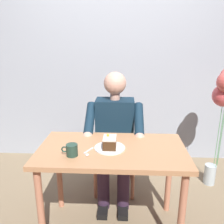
{
  "coord_description": "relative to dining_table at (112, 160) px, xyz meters",
  "views": [
    {
      "loc": [
        -0.08,
        1.59,
        1.49
      ],
      "look_at": [
        0.0,
        -0.1,
        0.97
      ],
      "focal_mm": 37.69,
      "sensor_mm": 36.0,
      "label": 1
    }
  ],
  "objects": [
    {
      "name": "seated_person",
      "position": [
        0.0,
        -0.47,
        0.01
      ],
      "size": [
        0.53,
        0.58,
        1.22
      ],
      "color": "#122839",
      "rests_on": "ground"
    },
    {
      "name": "dessert_spoon",
      "position": [
        0.17,
        0.09,
        0.1
      ],
      "size": [
        0.06,
        0.14,
        0.01
      ],
      "color": "silver",
      "rests_on": "dining_table"
    },
    {
      "name": "dessert_plate",
      "position": [
        0.02,
        0.01,
        0.1
      ],
      "size": [
        0.23,
        0.23,
        0.01
      ],
      "primitive_type": "cylinder",
      "color": "white",
      "rests_on": "dining_table"
    },
    {
      "name": "cafe_rear_panel",
      "position": [
        0.0,
        -1.34,
        0.87
      ],
      "size": [
        6.4,
        0.12,
        3.0
      ],
      "primitive_type": "cube",
      "color": "#9EA7B3",
      "rests_on": "ground"
    },
    {
      "name": "coffee_cup",
      "position": [
        0.27,
        0.13,
        0.14
      ],
      "size": [
        0.12,
        0.08,
        0.08
      ],
      "color": "#244033",
      "rests_on": "dining_table"
    },
    {
      "name": "dining_table",
      "position": [
        0.0,
        0.0,
        0.0
      ],
      "size": [
        1.1,
        0.61,
        0.72
      ],
      "color": "tan",
      "rests_on": "ground"
    },
    {
      "name": "cake_slice",
      "position": [
        0.02,
        0.01,
        0.15
      ],
      "size": [
        0.1,
        0.14,
        0.1
      ],
      "color": "#432915",
      "rests_on": "dessert_plate"
    },
    {
      "name": "chair",
      "position": [
        0.0,
        -0.64,
        -0.14
      ],
      "size": [
        0.42,
        0.42,
        0.88
      ],
      "color": "tan",
      "rests_on": "ground"
    }
  ]
}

